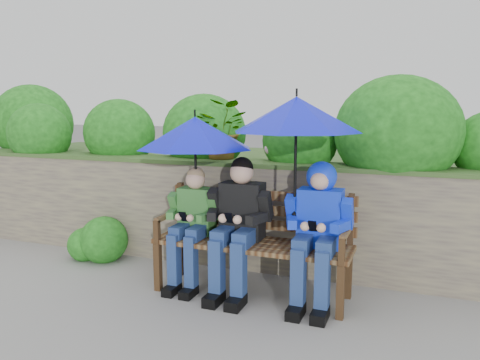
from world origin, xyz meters
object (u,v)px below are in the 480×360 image
at_px(park_bench, 254,235).
at_px(boy_left, 192,220).
at_px(umbrella_left, 195,133).
at_px(umbrella_right, 296,115).
at_px(boy_right, 318,222).
at_px(boy_middle, 238,220).

bearing_deg(park_bench, boy_left, -172.82).
distance_m(umbrella_left, umbrella_right, 0.90).
relative_size(boy_left, umbrella_right, 1.03).
bearing_deg(boy_right, umbrella_left, 177.53).
relative_size(boy_right, umbrella_right, 1.12).
bearing_deg(umbrella_left, umbrella_right, -3.02).
relative_size(park_bench, boy_left, 1.58).
xyz_separation_m(park_bench, boy_right, (0.54, -0.06, 0.17)).
bearing_deg(boy_right, boy_left, -179.81).
height_order(park_bench, boy_middle, boy_middle).
bearing_deg(umbrella_right, boy_middle, -178.32).
height_order(park_bench, umbrella_right, umbrella_right).
xyz_separation_m(park_bench, boy_left, (-0.54, -0.07, 0.09)).
bearing_deg(boy_left, umbrella_right, 0.21).
bearing_deg(umbrella_left, boy_left, -106.42).
xyz_separation_m(park_bench, boy_middle, (-0.11, -0.08, 0.14)).
bearing_deg(park_bench, boy_right, -6.77).
relative_size(park_bench, boy_right, 1.46).
bearing_deg(boy_right, umbrella_right, -179.92).
relative_size(park_bench, umbrella_left, 1.64).
height_order(boy_right, umbrella_left, umbrella_left).
height_order(park_bench, umbrella_left, umbrella_left).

